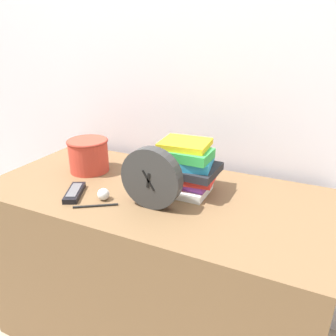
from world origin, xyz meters
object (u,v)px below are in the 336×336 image
Objects in this scene: tv_remote at (75,192)px; basket at (88,154)px; desk_clock at (151,178)px; crumpled_paper_ball at (103,194)px; book_stack at (185,167)px; pen at (96,206)px.

basket is at bearing 114.18° from tv_remote.
desk_clock is 1.23× the size of basket.
tv_remote is at bearing -65.82° from basket.
tv_remote is (-0.31, -0.05, -0.10)m from desk_clock.
crumpled_paper_ball is (-0.19, -0.03, -0.09)m from desk_clock.
desk_clock reaches higher than crumpled_paper_ball.
book_stack is at bearing 30.63° from tv_remote.
desk_clock is at bearing -23.25° from basket.
basket is 0.36m from pen.
crumpled_paper_ball reaches higher than pen.
desk_clock is 0.18m from book_stack.
pen is at bearing -48.95° from basket.
pen is (-0.18, -0.09, -0.11)m from desk_clock.
desk_clock is at bearing -107.93° from book_stack.
crumpled_paper_ball is at bearing -140.48° from book_stack.
tv_remote is 0.13m from crumpled_paper_ball.
basket is 0.25m from tv_remote.
desk_clock reaches higher than basket.
basket is 0.31m from crumpled_paper_ball.
book_stack reaches higher than tv_remote.
tv_remote is at bearing -172.33° from crumpled_paper_ball.
basket is (-0.41, 0.18, -0.03)m from desk_clock.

